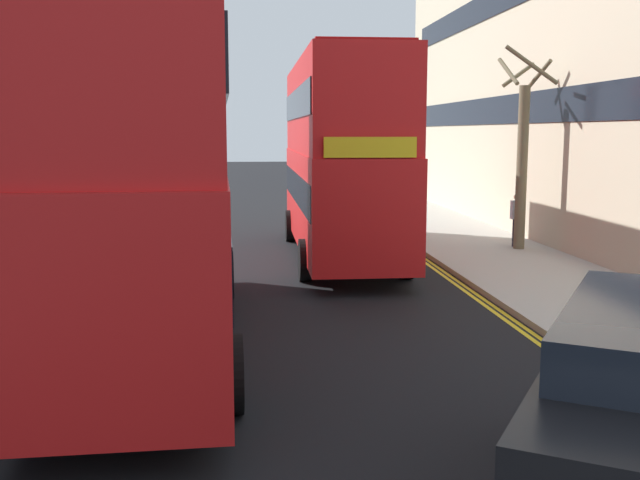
# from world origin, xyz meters

# --- Properties ---
(sidewalk_right) EXTENTS (4.00, 80.00, 0.14)m
(sidewalk_right) POSITION_xyz_m (6.50, 16.00, 0.07)
(sidewalk_right) COLOR #ADA89E
(sidewalk_right) RESTS_ON ground
(kerb_line_outer) EXTENTS (0.10, 56.00, 0.01)m
(kerb_line_outer) POSITION_xyz_m (4.40, 14.00, 0.00)
(kerb_line_outer) COLOR yellow
(kerb_line_outer) RESTS_ON ground
(kerb_line_inner) EXTENTS (0.10, 56.00, 0.01)m
(kerb_line_inner) POSITION_xyz_m (4.24, 14.00, 0.00)
(kerb_line_inner) COLOR yellow
(kerb_line_inner) RESTS_ON ground
(double_decker_bus_away) EXTENTS (3.03, 10.87, 5.64)m
(double_decker_bus_away) POSITION_xyz_m (-2.32, 11.24, 3.03)
(double_decker_bus_away) COLOR red
(double_decker_bus_away) RESTS_ON ground
(double_decker_bus_oncoming) EXTENTS (2.87, 10.83, 5.64)m
(double_decker_bus_oncoming) POSITION_xyz_m (1.97, 19.70, 3.03)
(double_decker_bus_oncoming) COLOR red
(double_decker_bus_oncoming) RESTS_ON ground
(pedestrian_far) EXTENTS (0.34, 0.22, 1.62)m
(pedestrian_far) POSITION_xyz_m (7.49, 20.29, 0.99)
(pedestrian_far) COLOR #2D2D38
(pedestrian_far) RESTS_ON sidewalk_right
(street_tree_mid) EXTENTS (1.54, 1.55, 5.90)m
(street_tree_mid) POSITION_xyz_m (7.43, 19.87, 2.93)
(street_tree_mid) COLOR #6B6047
(street_tree_mid) RESTS_ON sidewalk_right
(townhouse_terrace_right) EXTENTS (10.08, 28.00, 11.58)m
(townhouse_terrace_right) POSITION_xyz_m (13.50, 24.59, 5.79)
(townhouse_terrace_right) COLOR beige
(townhouse_terrace_right) RESTS_ON ground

